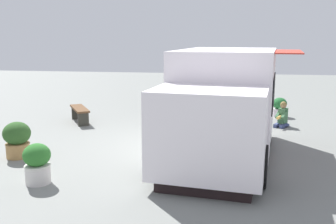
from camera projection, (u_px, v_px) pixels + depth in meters
name	position (u px, v px, depth m)	size (l,w,h in m)	color
ground_plane	(185.00, 141.00, 10.74)	(40.00, 40.00, 0.00)	slate
food_truck	(223.00, 108.00, 9.14)	(5.29, 3.32, 2.54)	white
person_customer	(282.00, 117.00, 12.42)	(0.76, 0.63, 0.81)	navy
planter_flowering_near	(37.00, 163.00, 7.58)	(0.54, 0.54, 0.81)	silver
planter_flowering_far	(280.00, 107.00, 13.96)	(0.50, 0.50, 0.69)	silver
planter_flowering_side	(17.00, 139.00, 9.23)	(0.65, 0.65, 0.86)	#AB7F4A
plaza_bench	(80.00, 112.00, 13.00)	(1.47, 1.12, 0.50)	brown
trash_bin	(173.00, 103.00, 14.05)	(0.50, 0.50, 0.95)	#544958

